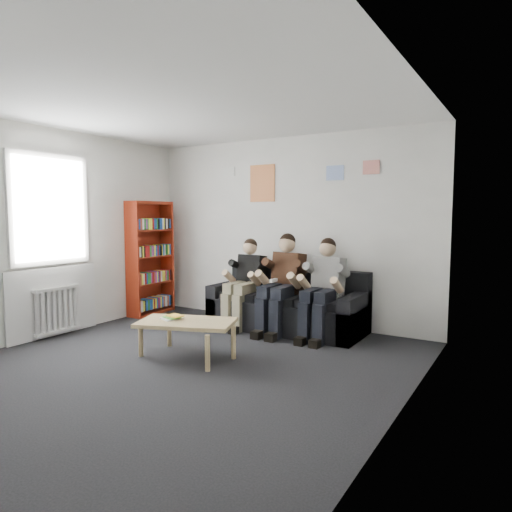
{
  "coord_description": "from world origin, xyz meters",
  "views": [
    {
      "loc": [
        3.1,
        -3.44,
        1.58
      ],
      "look_at": [
        0.21,
        1.3,
        1.08
      ],
      "focal_mm": 32.0,
      "sensor_mm": 36.0,
      "label": 1
    }
  ],
  "objects_px": {
    "coffee_table": "(186,325)",
    "person_left": "(244,283)",
    "person_right": "(322,289)",
    "person_middle": "(281,284)",
    "sofa": "(288,308)",
    "bookshelf": "(151,258)"
  },
  "relations": [
    {
      "from": "coffee_table",
      "to": "person_left",
      "type": "height_order",
      "value": "person_left"
    },
    {
      "from": "coffee_table",
      "to": "person_right",
      "type": "height_order",
      "value": "person_right"
    },
    {
      "from": "person_middle",
      "to": "person_right",
      "type": "height_order",
      "value": "person_middle"
    },
    {
      "from": "person_middle",
      "to": "sofa",
      "type": "bearing_deg",
      "value": 97.26
    },
    {
      "from": "person_left",
      "to": "person_middle",
      "type": "xyz_separation_m",
      "value": [
        0.59,
        -0.01,
        0.03
      ]
    },
    {
      "from": "bookshelf",
      "to": "person_middle",
      "type": "height_order",
      "value": "bookshelf"
    },
    {
      "from": "coffee_table",
      "to": "person_middle",
      "type": "distance_m",
      "value": 1.59
    },
    {
      "from": "bookshelf",
      "to": "coffee_table",
      "type": "xyz_separation_m",
      "value": [
        1.96,
        -1.47,
        -0.53
      ]
    },
    {
      "from": "sofa",
      "to": "bookshelf",
      "type": "distance_m",
      "value": 2.42
    },
    {
      "from": "person_left",
      "to": "person_right",
      "type": "bearing_deg",
      "value": 0.93
    },
    {
      "from": "coffee_table",
      "to": "person_right",
      "type": "distance_m",
      "value": 1.82
    },
    {
      "from": "bookshelf",
      "to": "person_middle",
      "type": "relative_size",
      "value": 1.35
    },
    {
      "from": "person_right",
      "to": "coffee_table",
      "type": "bearing_deg",
      "value": -116.83
    },
    {
      "from": "sofa",
      "to": "coffee_table",
      "type": "bearing_deg",
      "value": -102.18
    },
    {
      "from": "person_left",
      "to": "person_right",
      "type": "distance_m",
      "value": 1.19
    },
    {
      "from": "person_middle",
      "to": "person_right",
      "type": "bearing_deg",
      "value": 7.54
    },
    {
      "from": "coffee_table",
      "to": "person_middle",
      "type": "relative_size",
      "value": 0.78
    },
    {
      "from": "coffee_table",
      "to": "sofa",
      "type": "bearing_deg",
      "value": 77.82
    },
    {
      "from": "sofa",
      "to": "person_right",
      "type": "relative_size",
      "value": 1.66
    },
    {
      "from": "bookshelf",
      "to": "coffee_table",
      "type": "relative_size",
      "value": 1.72
    },
    {
      "from": "sofa",
      "to": "person_middle",
      "type": "xyz_separation_m",
      "value": [
        0.0,
        -0.2,
        0.36
      ]
    },
    {
      "from": "bookshelf",
      "to": "sofa",
      "type": "bearing_deg",
      "value": 4.21
    }
  ]
}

